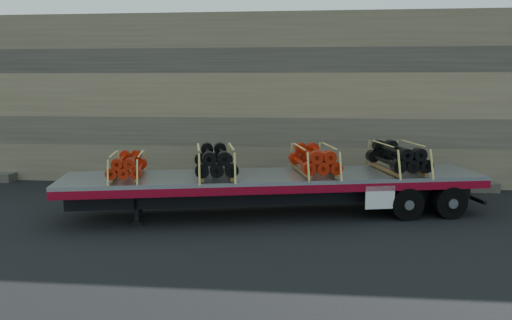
{
  "coord_description": "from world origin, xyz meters",
  "views": [
    {
      "loc": [
        0.13,
        -15.22,
        4.2
      ],
      "look_at": [
        -1.55,
        1.33,
        1.62
      ],
      "focal_mm": 35.0,
      "sensor_mm": 36.0,
      "label": 1
    }
  ],
  "objects": [
    {
      "name": "bundle_front",
      "position": [
        -5.31,
        -0.65,
        1.68
      ],
      "size": [
        1.43,
        2.18,
        0.71
      ],
      "primitive_type": null,
      "rotation": [
        0.0,
        0.0,
        0.23
      ],
      "color": "#B21E09",
      "rests_on": "trailer"
    },
    {
      "name": "bundle_rear",
      "position": [
        3.11,
        1.29,
        1.77
      ],
      "size": [
        1.79,
        2.73,
        0.89
      ],
      "primitive_type": null,
      "rotation": [
        0.0,
        0.0,
        0.23
      ],
      "color": "black",
      "rests_on": "trailer"
    },
    {
      "name": "rock_wall",
      "position": [
        0.0,
        6.5,
        3.5
      ],
      "size": [
        44.0,
        3.0,
        7.0
      ],
      "primitive_type": "cube",
      "color": "#7A6B54",
      "rests_on": "ground"
    },
    {
      "name": "bundle_midfront",
      "position": [
        -2.69,
        -0.04,
        1.76
      ],
      "size": [
        1.77,
        2.71,
        0.88
      ],
      "primitive_type": null,
      "rotation": [
        0.0,
        0.0,
        0.23
      ],
      "color": "black",
      "rests_on": "trailer"
    },
    {
      "name": "ground",
      "position": [
        0.0,
        0.0,
        0.0
      ],
      "size": [
        120.0,
        120.0,
        0.0
      ],
      "primitive_type": "plane",
      "color": "black",
      "rests_on": "ground"
    },
    {
      "name": "bundle_midrear",
      "position": [
        0.39,
        0.67,
        1.75
      ],
      "size": [
        1.71,
        2.6,
        0.85
      ],
      "primitive_type": null,
      "rotation": [
        0.0,
        0.0,
        0.23
      ],
      "color": "#B21E09",
      "rests_on": "trailer"
    },
    {
      "name": "trailer",
      "position": [
        -0.87,
        0.38,
        0.66
      ],
      "size": [
        13.46,
        5.45,
        1.32
      ],
      "primitive_type": null,
      "rotation": [
        0.0,
        0.0,
        0.23
      ],
      "color": "#A4A6AB",
      "rests_on": "ground"
    }
  ]
}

